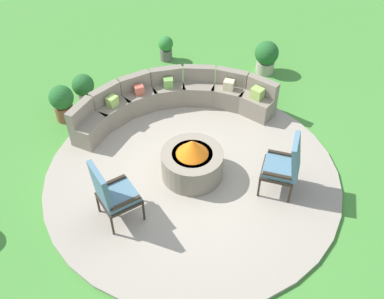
{
  "coord_description": "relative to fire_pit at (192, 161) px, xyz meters",
  "views": [
    {
      "loc": [
        -0.09,
        -5.28,
        5.59
      ],
      "look_at": [
        0.0,
        0.2,
        0.45
      ],
      "focal_mm": 41.47,
      "sensor_mm": 36.0,
      "label": 1
    }
  ],
  "objects": [
    {
      "name": "potted_plant_5",
      "position": [
        1.7,
        3.24,
        0.04
      ],
      "size": [
        0.53,
        0.53,
        0.75
      ],
      "color": "#A89E8E",
      "rests_on": "ground_plane"
    },
    {
      "name": "patio_circle",
      "position": [
        0.0,
        0.0,
        -0.33
      ],
      "size": [
        5.05,
        5.05,
        0.06
      ],
      "primitive_type": "cylinder",
      "color": "#9E9384",
      "rests_on": "ground_plane"
    },
    {
      "name": "potted_plant_0",
      "position": [
        -0.54,
        3.8,
        -0.04
      ],
      "size": [
        0.34,
        0.34,
        0.59
      ],
      "color": "#605B56",
      "rests_on": "ground_plane"
    },
    {
      "name": "fire_pit",
      "position": [
        0.0,
        0.0,
        0.0
      ],
      "size": [
        1.05,
        1.05,
        0.77
      ],
      "color": "gray",
      "rests_on": "patio_circle"
    },
    {
      "name": "curved_stone_bench",
      "position": [
        -0.37,
        1.73,
        -0.01
      ],
      "size": [
        3.9,
        1.77,
        0.73
      ],
      "color": "gray",
      "rests_on": "patio_circle"
    },
    {
      "name": "lounge_chair_front_left",
      "position": [
        -1.21,
        -0.93,
        0.28
      ],
      "size": [
        0.77,
        0.78,
        1.16
      ],
      "rotation": [
        0.0,
        0.0,
        5.27
      ],
      "color": "#2D2319",
      "rests_on": "patio_circle"
    },
    {
      "name": "ground_plane",
      "position": [
        0.0,
        0.0,
        -0.36
      ],
      "size": [
        24.0,
        24.0,
        0.0
      ],
      "primitive_type": "plane",
      "color": "#478C38"
    },
    {
      "name": "potted_plant_4",
      "position": [
        -2.17,
        2.16,
        0.01
      ],
      "size": [
        0.45,
        0.45,
        0.66
      ],
      "color": "#A89E8E",
      "rests_on": "ground_plane"
    },
    {
      "name": "potted_plant_2",
      "position": [
        -2.48,
        1.63,
        0.05
      ],
      "size": [
        0.47,
        0.47,
        0.76
      ],
      "color": "brown",
      "rests_on": "ground_plane"
    },
    {
      "name": "lounge_chair_front_right",
      "position": [
        1.47,
        -0.35,
        0.26
      ],
      "size": [
        0.72,
        0.72,
        1.1
      ],
      "rotation": [
        0.0,
        0.0,
        7.55
      ],
      "color": "#2D2319",
      "rests_on": "patio_circle"
    }
  ]
}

